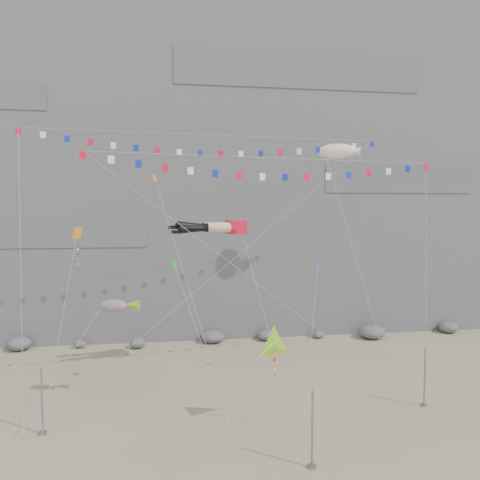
{
  "coord_description": "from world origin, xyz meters",
  "views": [
    {
      "loc": [
        -4.49,
        -33.35,
        14.27
      ],
      "look_at": [
        1.84,
        9.0,
        11.71
      ],
      "focal_mm": 35.0,
      "sensor_mm": 36.0,
      "label": 1
    }
  ],
  "objects": [
    {
      "name": "ground",
      "position": [
        0.0,
        0.0,
        0.0
      ],
      "size": [
        120.0,
        120.0,
        0.0
      ],
      "primitive_type": "plane",
      "color": "tan",
      "rests_on": "ground"
    },
    {
      "name": "cliff",
      "position": [
        0.0,
        32.0,
        25.0
      ],
      "size": [
        80.0,
        28.0,
        50.0
      ],
      "primitive_type": "cube",
      "color": "slate",
      "rests_on": "ground"
    },
    {
      "name": "talus_boulders",
      "position": [
        0.0,
        17.0,
        0.6
      ],
      "size": [
        60.0,
        3.0,
        1.2
      ],
      "primitive_type": null,
      "color": "slate",
      "rests_on": "ground"
    },
    {
      "name": "anchor_pole_left",
      "position": [
        -12.72,
        -2.55,
        2.14
      ],
      "size": [
        0.12,
        0.12,
        4.29
      ],
      "primitive_type": "cylinder",
      "color": "slate",
      "rests_on": "ground"
    },
    {
      "name": "anchor_pole_center",
      "position": [
        3.22,
        -8.92,
        2.19
      ],
      "size": [
        0.12,
        0.12,
        4.38
      ],
      "primitive_type": "cylinder",
      "color": "slate",
      "rests_on": "ground"
    },
    {
      "name": "anchor_pole_right",
      "position": [
        13.9,
        -2.08,
        2.18
      ],
      "size": [
        0.12,
        0.12,
        4.35
      ],
      "primitive_type": "cylinder",
      "color": "slate",
      "rests_on": "ground"
    },
    {
      "name": "legs_kite",
      "position": [
        -0.69,
        5.93,
        12.98
      ],
      "size": [
        7.81,
        14.82,
        18.93
      ],
      "rotation": [
        0.0,
        0.0,
        0.18
      ],
      "color": "red",
      "rests_on": "ground"
    },
    {
      "name": "flag_banner_upper",
      "position": [
        -0.85,
        9.06,
        21.19
      ],
      "size": [
        31.87,
        13.57,
        27.58
      ],
      "color": "red",
      "rests_on": "ground"
    },
    {
      "name": "flag_banner_lower",
      "position": [
        3.51,
        2.29,
        18.44
      ],
      "size": [
        27.77,
        7.57,
        21.63
      ],
      "color": "red",
      "rests_on": "ground"
    },
    {
      "name": "harlequin_kite",
      "position": [
        -11.06,
        1.19,
        12.73
      ],
      "size": [
        2.57,
        5.34,
        13.8
      ],
      "color": "red",
      "rests_on": "ground"
    },
    {
      "name": "fish_windsock",
      "position": [
        -8.63,
        1.14,
        7.46
      ],
      "size": [
        7.34,
        5.43,
        10.32
      ],
      "color": "#FF5B0D",
      "rests_on": "ground"
    },
    {
      "name": "delta_kite",
      "position": [
        2.16,
        -4.13,
        5.62
      ],
      "size": [
        2.53,
        3.65,
        7.21
      ],
      "color": "#E6BA0B",
      "rests_on": "ground"
    },
    {
      "name": "blimp_windsock",
      "position": [
        11.6,
        10.55,
        20.15
      ],
      "size": [
        4.61,
        14.13,
        23.75
      ],
      "color": "#F9EACC",
      "rests_on": "ground"
    },
    {
      "name": "small_kite_a",
      "position": [
        -5.69,
        7.14,
        16.86
      ],
      "size": [
        5.88,
        13.12,
        21.8
      ],
      "color": "orange",
      "rests_on": "ground"
    },
    {
      "name": "small_kite_b",
      "position": [
        7.34,
        3.03,
        9.81
      ],
      "size": [
        4.54,
        9.94,
        14.26
      ],
      "color": "purple",
      "rests_on": "ground"
    },
    {
      "name": "small_kite_c",
      "position": [
        -4.15,
        2.12,
        10.11
      ],
      "size": [
        4.28,
        10.87,
        14.94
      ],
      "color": "green",
      "rests_on": "ground"
    }
  ]
}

